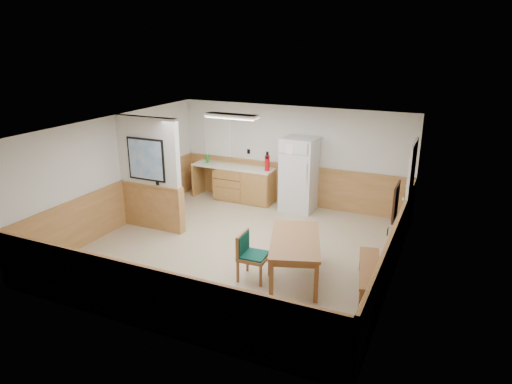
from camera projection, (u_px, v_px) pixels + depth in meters
The scene contains 20 objects.
ground at pixel (239, 249), 9.22m from camera, with size 6.00×6.00×0.00m, color tan.
ceiling at pixel (238, 126), 8.42m from camera, with size 6.00×6.00×0.02m, color silver.
back_wall at pixel (292, 156), 11.41m from camera, with size 6.00×0.02×2.50m, color silver.
right_wall at pixel (399, 214), 7.64m from camera, with size 0.02×6.00×2.50m, color silver.
left_wall at pixel (116, 173), 9.99m from camera, with size 0.02×6.00×2.50m, color silver.
wainscot_back at pixel (291, 185), 11.63m from camera, with size 6.00×0.04×1.00m, color #BC7E4B.
wainscot_right at pixel (393, 254), 7.89m from camera, with size 0.04×6.00×1.00m, color #BC7E4B.
wainscot_left at pixel (120, 205), 10.23m from camera, with size 0.04×6.00×1.00m, color #BC7E4B.
partition_wall at pixel (150, 175), 9.87m from camera, with size 1.50×0.20×2.50m.
kitchen_counter at pixel (243, 184), 11.86m from camera, with size 2.20×0.61×1.00m.
exterior_door at pixel (409, 192), 9.36m from camera, with size 0.07×1.02×2.15m.
kitchen_window at pixel (218, 137), 12.12m from camera, with size 0.80×0.04×1.00m.
wall_painting at pixel (396, 202), 7.30m from camera, with size 0.04×0.50×0.60m.
fluorescent_fixture at pixel (232, 116), 9.87m from camera, with size 1.20×0.30×0.09m.
refrigerator at pixel (299, 174), 11.07m from camera, with size 0.82×0.73×1.81m.
dining_table at pixel (295, 244), 7.91m from camera, with size 1.32×1.85×0.75m.
dining_bench at pixel (369, 273), 7.58m from camera, with size 0.64×1.56×0.45m.
dining_chair at pixel (249, 252), 7.95m from camera, with size 0.70×0.51×0.85m.
fire_extinguisher at pixel (267, 162), 11.34m from camera, with size 0.14×0.14×0.49m.
soap_bottle at pixel (207, 159), 12.11m from camera, with size 0.07×0.07×0.23m, color #1A9127.
Camera 1 is at (3.77, -7.48, 4.03)m, focal length 32.00 mm.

